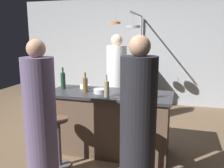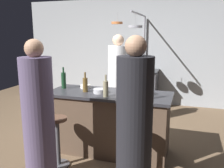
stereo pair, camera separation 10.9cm
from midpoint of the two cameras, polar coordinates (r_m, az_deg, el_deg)
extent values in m
plane|color=brown|center=(3.80, 0.13, -15.37)|extent=(9.00, 9.00, 0.00)
cube|color=#9EA3A8|center=(6.18, 8.30, 7.59)|extent=(6.40, 0.16, 2.60)
cube|color=brown|center=(3.63, 0.13, -9.32)|extent=(1.72, 0.66, 0.86)
cube|color=#2D2D33|center=(3.49, 0.13, -2.41)|extent=(1.80, 0.72, 0.04)
cube|color=#47474C|center=(5.91, 7.40, -1.10)|extent=(0.76, 0.60, 0.86)
cube|color=black|center=(5.83, 7.51, 3.17)|extent=(0.80, 0.64, 0.03)
cylinder|color=white|center=(4.51, 2.10, -0.68)|extent=(0.37, 0.37, 1.53)
sphere|color=#D8AD8C|center=(4.40, 2.19, 10.30)|extent=(0.21, 0.21, 0.21)
cylinder|color=#4C4C51|center=(3.00, 6.52, -16.20)|extent=(0.06, 0.06, 0.62)
cylinder|color=brown|center=(2.86, 6.67, -10.38)|extent=(0.26, 0.26, 0.04)
cylinder|color=black|center=(2.49, 6.52, -11.26)|extent=(0.36, 0.36, 1.53)
sphere|color=tan|center=(2.29, 7.02, 8.88)|extent=(0.21, 0.21, 0.21)
cylinder|color=#4C4C51|center=(3.48, -11.51, -18.18)|extent=(0.28, 0.28, 0.02)
cylinder|color=#4C4C51|center=(3.33, -11.74, -13.40)|extent=(0.06, 0.06, 0.62)
cylinder|color=brown|center=(3.21, -11.98, -8.08)|extent=(0.26, 0.26, 0.04)
cylinder|color=#594C6B|center=(2.87, -15.88, -8.85)|extent=(0.36, 0.36, 1.49)
sphere|color=tan|center=(2.70, -16.88, 8.06)|extent=(0.20, 0.20, 0.20)
cylinder|color=gray|center=(6.05, 8.00, 5.37)|extent=(0.04, 0.04, 2.15)
cylinder|color=gray|center=(5.33, 6.95, 16.13)|extent=(0.04, 1.42, 0.04)
cylinder|color=#B26638|center=(4.81, 1.86, 14.24)|extent=(0.22, 0.22, 0.04)
cylinder|color=gray|center=(4.85, 1.98, 15.44)|extent=(0.01, 0.01, 0.21)
cylinder|color=gray|center=(4.78, 6.20, 13.34)|extent=(0.27, 0.27, 0.04)
cylinder|color=gray|center=(4.76, 6.17, 15.02)|extent=(0.01, 0.01, 0.28)
cylinder|color=#382319|center=(3.25, 5.87, -1.29)|extent=(0.05, 0.05, 0.21)
cylinder|color=black|center=(3.14, 8.94, -1.53)|extent=(0.07, 0.07, 0.24)
cylinder|color=black|center=(3.11, 9.04, 1.40)|extent=(0.03, 0.03, 0.08)
cylinder|color=#193D23|center=(3.81, -10.56, 0.82)|extent=(0.07, 0.07, 0.25)
cylinder|color=#193D23|center=(3.78, -10.65, 3.31)|extent=(0.03, 0.03, 0.08)
cylinder|color=gray|center=(3.24, -0.53, -1.18)|extent=(0.07, 0.07, 0.22)
cylinder|color=gray|center=(3.21, -0.54, 1.45)|extent=(0.03, 0.03, 0.08)
cylinder|color=brown|center=(3.54, -5.47, -0.22)|extent=(0.07, 0.07, 0.21)
cylinder|color=brown|center=(3.51, -5.51, 2.11)|extent=(0.03, 0.03, 0.08)
cylinder|color=silver|center=(3.58, 4.83, -1.73)|extent=(0.06, 0.06, 0.01)
cylinder|color=silver|center=(3.57, 4.84, -1.09)|extent=(0.01, 0.01, 0.07)
cone|color=silver|center=(3.55, 4.86, 0.01)|extent=(0.07, 0.07, 0.06)
cylinder|color=silver|center=(3.36, 5.67, -2.62)|extent=(0.06, 0.06, 0.01)
cylinder|color=silver|center=(3.35, 5.68, -1.95)|extent=(0.01, 0.01, 0.07)
cone|color=silver|center=(3.34, 5.71, -0.78)|extent=(0.07, 0.07, 0.06)
cylinder|color=#B7B7BC|center=(3.47, -2.02, -1.65)|extent=(0.19, 0.19, 0.06)
cylinder|color=silver|center=(3.79, -5.50, -0.58)|extent=(0.16, 0.16, 0.06)
cylinder|color=#334C6B|center=(3.41, 9.02, -1.85)|extent=(0.18, 0.18, 0.08)
camera|label=1|loc=(0.05, -89.14, 0.18)|focal=38.65mm
camera|label=2|loc=(0.05, 90.86, -0.18)|focal=38.65mm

